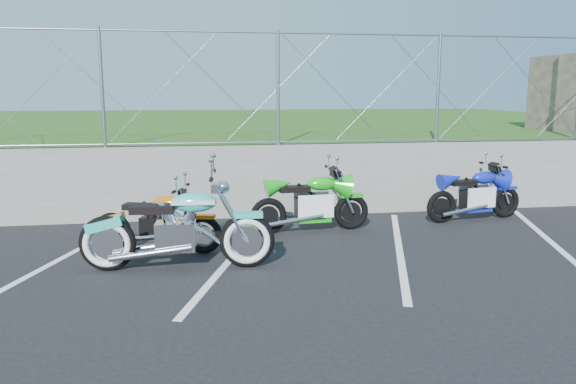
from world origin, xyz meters
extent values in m
plane|color=black|center=(0.00, 0.00, 0.00)|extent=(90.00, 90.00, 0.00)
cube|color=slate|center=(0.00, 3.50, 0.65)|extent=(30.00, 0.22, 1.30)
cube|color=#214813|center=(0.00, 13.50, 0.65)|extent=(30.00, 20.00, 1.30)
cylinder|color=gray|center=(0.00, 3.50, 3.25)|extent=(28.00, 0.03, 0.03)
cylinder|color=gray|center=(0.00, 3.50, 1.35)|extent=(28.00, 0.03, 0.03)
cube|color=silver|center=(-2.40, 1.00, 0.00)|extent=(1.49, 4.31, 0.01)
cube|color=silver|center=(0.00, 1.00, 0.00)|extent=(1.49, 4.31, 0.01)
cube|color=silver|center=(2.40, 1.00, 0.00)|extent=(1.49, 4.31, 0.01)
cube|color=silver|center=(4.80, 1.00, 0.00)|extent=(1.49, 4.31, 0.01)
torus|color=black|center=(-1.60, 0.63, 0.36)|extent=(0.72, 0.18, 0.71)
torus|color=black|center=(0.15, 0.49, 0.36)|extent=(0.72, 0.18, 0.71)
cube|color=silver|center=(-0.74, 0.57, 0.43)|extent=(0.52, 0.34, 0.37)
ellipsoid|color=#2FBCB1|center=(-0.51, 0.55, 0.87)|extent=(0.59, 0.31, 0.25)
cube|color=black|center=(-1.03, 0.59, 0.79)|extent=(0.56, 0.30, 0.10)
cube|color=#2FBCB1|center=(0.15, 0.49, 0.69)|extent=(0.42, 0.19, 0.06)
cylinder|color=silver|center=(-0.27, 0.53, 1.21)|extent=(0.09, 0.78, 0.03)
torus|color=black|center=(-1.67, 1.61, 0.27)|extent=(0.55, 0.25, 0.55)
torus|color=black|center=(-0.40, 1.22, 0.27)|extent=(0.55, 0.25, 0.55)
cube|color=black|center=(-1.05, 1.42, 0.35)|extent=(0.46, 0.36, 0.30)
ellipsoid|color=#CB5E0B|center=(-0.87, 1.37, 0.71)|extent=(0.51, 0.34, 0.21)
cube|color=black|center=(-1.27, 1.49, 0.65)|extent=(0.49, 0.33, 0.08)
cube|color=#CB5E0B|center=(-0.40, 1.22, 0.53)|extent=(0.36, 0.22, 0.05)
cylinder|color=silver|center=(-0.69, 1.31, 0.92)|extent=(0.21, 0.62, 0.02)
torus|color=black|center=(0.64, 2.16, 0.29)|extent=(0.59, 0.15, 0.59)
torus|color=black|center=(2.03, 2.26, 0.29)|extent=(0.59, 0.15, 0.59)
cube|color=black|center=(1.32, 2.20, 0.39)|extent=(0.47, 0.31, 0.33)
ellipsoid|color=#16B319|center=(1.53, 2.22, 0.78)|extent=(0.53, 0.28, 0.23)
cube|color=black|center=(1.06, 2.19, 0.71)|extent=(0.50, 0.27, 0.09)
cube|color=#16B319|center=(2.03, 2.26, 0.57)|extent=(0.38, 0.17, 0.06)
cylinder|color=silver|center=(1.70, 2.23, 1.01)|extent=(0.08, 0.70, 0.03)
torus|color=black|center=(3.69, 2.44, 0.28)|extent=(0.57, 0.19, 0.56)
torus|color=black|center=(5.00, 2.65, 0.28)|extent=(0.57, 0.19, 0.56)
cube|color=black|center=(4.33, 2.55, 0.38)|extent=(0.47, 0.33, 0.32)
ellipsoid|color=#1121A5|center=(4.53, 2.58, 0.75)|extent=(0.53, 0.30, 0.22)
cube|color=black|center=(4.09, 2.51, 0.69)|extent=(0.50, 0.30, 0.08)
cube|color=#1121A5|center=(5.00, 2.65, 0.54)|extent=(0.37, 0.19, 0.06)
cylinder|color=silver|center=(4.69, 2.60, 0.97)|extent=(0.13, 0.67, 0.03)
camera|label=1|loc=(-0.45, -6.48, 2.24)|focal=35.00mm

